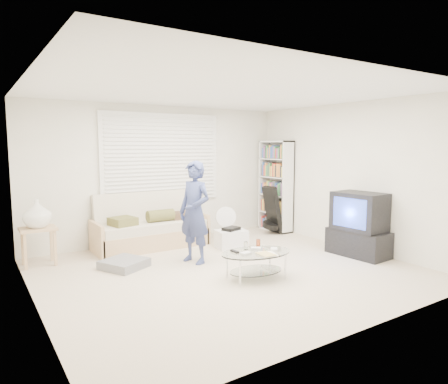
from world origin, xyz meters
TOP-DOWN VIEW (x-y plane):
  - ground at (0.00, 0.00)m, footprint 5.00×5.00m
  - room_shell at (0.00, 0.48)m, footprint 5.02×4.52m
  - window_blinds at (0.00, 2.20)m, footprint 2.32×0.08m
  - futon_sofa at (-0.40, 1.87)m, footprint 1.95×0.79m
  - grey_floor_pillow at (-1.21, 0.92)m, footprint 0.74×0.74m
  - side_table at (-2.22, 1.74)m, footprint 0.50×0.40m
  - bookshelf at (2.32, 1.73)m, footprint 0.30×0.79m
  - guitar_case at (2.06, 1.51)m, footprint 0.37×0.35m
  - floor_fan at (0.96, 1.58)m, footprint 0.40×0.27m
  - storage_bin at (0.75, 1.04)m, footprint 0.56×0.43m
  - tv_unit at (2.20, -0.49)m, footprint 0.57×0.97m
  - coffee_table at (0.12, -0.49)m, footprint 1.06×0.75m
  - standing_person at (-0.20, 0.62)m, footprint 0.53×0.65m

SIDE VIEW (x-z plane):
  - ground at x=0.00m, z-range 0.00..0.00m
  - grey_floor_pillow at x=-1.21m, z-range 0.00..0.12m
  - storage_bin at x=0.75m, z-range -0.02..0.34m
  - coffee_table at x=0.12m, z-range 0.05..0.54m
  - futon_sofa at x=-0.40m, z-range -0.16..0.79m
  - floor_fan at x=0.96m, z-range 0.05..0.69m
  - guitar_case at x=2.06m, z-range -0.05..0.90m
  - tv_unit at x=2.20m, z-range -0.01..1.01m
  - side_table at x=-2.22m, z-range 0.24..1.23m
  - standing_person at x=-0.20m, z-range 0.00..1.55m
  - bookshelf at x=2.32m, z-range 0.00..1.87m
  - window_blinds at x=0.00m, z-range 0.74..2.36m
  - room_shell at x=0.00m, z-range 0.37..2.88m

